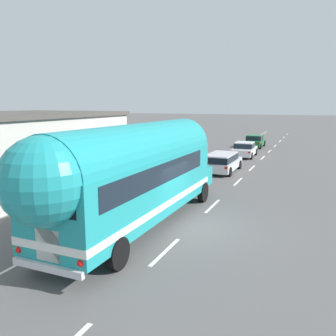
{
  "coord_description": "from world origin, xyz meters",
  "views": [
    {
      "loc": [
        4.4,
        -12.83,
        4.87
      ],
      "look_at": [
        -1.76,
        1.88,
        1.97
      ],
      "focal_mm": 38.04,
      "sensor_mm": 36.0,
      "label": 1
    }
  ],
  "objects_px": {
    "painted_bus": "(133,172)",
    "car_lead": "(222,161)",
    "car_third": "(255,141)",
    "car_second": "(244,149)"
  },
  "relations": [
    {
      "from": "car_second",
      "to": "car_third",
      "type": "relative_size",
      "value": 0.99
    },
    {
      "from": "car_lead",
      "to": "car_third",
      "type": "distance_m",
      "value": 15.96
    },
    {
      "from": "car_lead",
      "to": "car_third",
      "type": "height_order",
      "value": "same"
    },
    {
      "from": "painted_bus",
      "to": "car_third",
      "type": "bearing_deg",
      "value": 90.21
    },
    {
      "from": "car_second",
      "to": "car_third",
      "type": "xyz_separation_m",
      "value": [
        -0.34,
        7.82,
        0.0
      ]
    },
    {
      "from": "car_third",
      "to": "car_lead",
      "type": "bearing_deg",
      "value": -89.06
    },
    {
      "from": "painted_bus",
      "to": "car_lead",
      "type": "xyz_separation_m",
      "value": [
        0.16,
        13.05,
        -1.5
      ]
    },
    {
      "from": "car_second",
      "to": "car_third",
      "type": "distance_m",
      "value": 7.82
    },
    {
      "from": "car_third",
      "to": "painted_bus",
      "type": "bearing_deg",
      "value": -89.79
    },
    {
      "from": "car_lead",
      "to": "car_second",
      "type": "distance_m",
      "value": 8.14
    }
  ]
}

